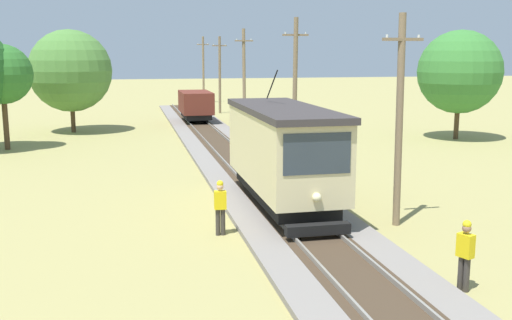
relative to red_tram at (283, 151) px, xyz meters
name	(u,v)px	position (x,y,z in m)	size (l,w,h in m)	color
red_tram	(283,151)	(0.00, 0.00, 0.00)	(2.60, 8.54, 4.79)	beige
freight_car	(196,105)	(0.00, 27.50, -0.64)	(2.40, 5.20, 2.31)	maroon
utility_pole_near_tram	(399,119)	(3.26, -2.64, 1.40)	(1.40, 0.42, 6.99)	#7A664C
utility_pole_mid	(295,88)	(3.26, 9.71, 1.68)	(1.40, 0.42, 7.55)	#7A664C
utility_pole_far	(244,78)	(3.26, 23.55, 1.66)	(1.40, 0.57, 7.52)	#7A664C
utility_pole_distant	(220,74)	(3.26, 35.45, 1.54)	(1.40, 0.47, 7.27)	#7A664C
utility_pole_horizon	(203,69)	(3.26, 47.65, 1.69)	(1.40, 0.35, 7.58)	#7A664C
track_worker	(465,252)	(2.38, -8.23, -1.21)	(0.37, 0.44, 1.78)	#38332D
second_worker	(220,205)	(-2.71, -2.57, -1.21)	(0.39, 0.26, 1.78)	#38332D
tree_left_far	(70,71)	(-9.38, 24.15, 2.26)	(5.89, 5.89, 7.40)	#4C3823
tree_right_far	(460,72)	(16.09, 14.97, 2.29)	(5.49, 5.49, 7.24)	#4C3823
tree_horizon	(2,74)	(-12.60, 16.87, 2.28)	(3.53, 3.53, 6.26)	#4C3823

